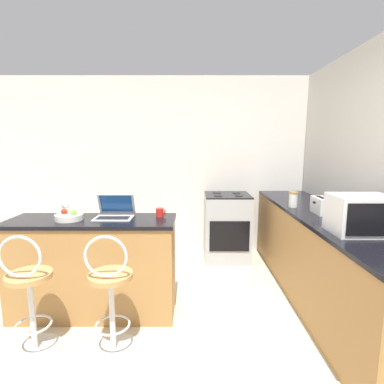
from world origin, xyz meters
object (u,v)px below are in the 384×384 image
fruit_bowl (68,216)px  storage_jar (292,199)px  bar_stool_far (110,298)px  stove_range (226,227)px  toaster (323,205)px  mug_red (159,212)px  microwave (360,214)px  wine_glass_tall (64,205)px  laptop (114,212)px  bar_stool_near (28,299)px  mug_blue (323,201)px

fruit_bowl → storage_jar: (2.26, 0.57, 0.05)m
bar_stool_far → stove_range: 2.28m
toaster → mug_red: toaster is taller
mug_red → microwave: bearing=-18.6°
wine_glass_tall → laptop: bearing=-5.0°
wine_glass_tall → storage_jar: bearing=10.4°
toaster → wine_glass_tall: (-2.56, -0.11, 0.03)m
wine_glass_tall → stove_range: bearing=36.9°
microwave → stove_range: microwave is taller
bar_stool_near → microwave: microwave is taller
toaster → laptop: bearing=-175.8°
fruit_bowl → mug_blue: 2.75m
laptop → wine_glass_tall: bearing=175.0°
mug_blue → toaster: bearing=-113.5°
toaster → wine_glass_tall: bearing=-177.5°
laptop → microwave: microwave is taller
stove_range → bar_stool_near: bearing=-131.4°
laptop → mug_red: bearing=2.8°
toaster → storage_jar: size_ratio=1.52×
microwave → fruit_bowl: bearing=170.2°
microwave → storage_jar: bearing=100.7°
bar_stool_near → stove_range: (1.75, 1.98, 0.01)m
stove_range → wine_glass_tall: 2.23m
microwave → storage_jar: size_ratio=2.60×
toaster → wine_glass_tall: 2.56m
mug_red → bar_stool_near: bearing=-144.7°
fruit_bowl → wine_glass_tall: bearing=122.4°
bar_stool_near → mug_blue: (2.78, 1.24, 0.53)m
bar_stool_far → wine_glass_tall: (-0.60, 0.69, 0.59)m
bar_stool_near → wine_glass_tall: 0.91m
toaster → storage_jar: 0.38m
microwave → wine_glass_tall: 2.61m
bar_stool_far → laptop: size_ratio=2.80×
bar_stool_far → laptop: 0.85m
bar_stool_near → stove_range: bearing=48.6°
laptop → stove_range: size_ratio=0.37×
bar_stool_far → mug_blue: mug_blue is taller
bar_stool_far → wine_glass_tall: size_ratio=6.40×
mug_red → storage_jar: 1.50m
wine_glass_tall → storage_jar: 2.39m
wine_glass_tall → fruit_bowl: wine_glass_tall is taller
bar_stool_near → wine_glass_tall: bearing=87.8°
bar_stool_far → toaster: 2.19m
stove_range → fruit_bowl: size_ratio=3.77×
microwave → fruit_bowl: size_ratio=1.78×
microwave → storage_jar: microwave is taller
laptop → mug_red: 0.43m
bar_stool_near → toaster: (2.59, 0.80, 0.56)m
bar_stool_near → laptop: bearing=51.6°
wine_glass_tall → storage_jar: size_ratio=0.89×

